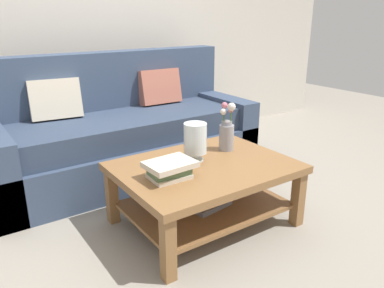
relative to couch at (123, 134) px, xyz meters
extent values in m
plane|color=gray|center=(0.11, -0.87, -0.36)|extent=(10.00, 10.00, 0.00)
cube|color=beige|center=(0.11, 0.78, 0.99)|extent=(6.40, 0.12, 2.70)
cube|color=#384760|center=(0.00, -0.07, -0.18)|extent=(2.30, 0.90, 0.36)
cube|color=#324057|center=(0.00, -0.10, 0.10)|extent=(2.06, 0.74, 0.20)
cube|color=#384760|center=(0.00, 0.28, 0.35)|extent=(2.30, 0.20, 0.70)
cube|color=#384760|center=(1.05, -0.07, -0.06)|extent=(0.20, 0.90, 0.60)
cube|color=beige|center=(-0.52, 0.14, 0.36)|extent=(0.42, 0.23, 0.34)
cube|color=#B26651|center=(0.46, 0.14, 0.36)|extent=(0.40, 0.19, 0.34)
cube|color=olive|center=(0.07, -1.12, 0.05)|extent=(1.14, 0.85, 0.05)
cube|color=olive|center=(-0.44, -1.50, -0.17)|extent=(0.07, 0.07, 0.39)
cube|color=olive|center=(0.58, -1.50, -0.17)|extent=(0.07, 0.07, 0.39)
cube|color=olive|center=(-0.44, -0.75, -0.17)|extent=(0.07, 0.07, 0.39)
cube|color=olive|center=(0.58, -0.75, -0.17)|extent=(0.07, 0.07, 0.39)
cube|color=olive|center=(0.07, -1.12, -0.22)|extent=(1.02, 0.73, 0.02)
cube|color=slate|center=(0.07, -1.17, -0.20)|extent=(0.31, 0.24, 0.03)
cube|color=tan|center=(0.07, -1.14, -0.17)|extent=(0.30, 0.24, 0.03)
cube|color=#993833|center=(0.07, -1.15, -0.13)|extent=(0.31, 0.25, 0.04)
cube|color=beige|center=(-0.24, -1.18, 0.09)|extent=(0.24, 0.19, 0.03)
cube|color=#51704C|center=(-0.24, -1.18, 0.12)|extent=(0.25, 0.17, 0.04)
cube|color=beige|center=(-0.23, -1.18, 0.16)|extent=(0.30, 0.23, 0.03)
cylinder|color=silver|center=(0.06, -1.03, 0.08)|extent=(0.11, 0.11, 0.02)
cylinder|color=silver|center=(0.06, -1.03, 0.11)|extent=(0.04, 0.04, 0.04)
cylinder|color=silver|center=(0.06, -1.03, 0.23)|extent=(0.15, 0.15, 0.20)
sphere|color=#3D6075|center=(0.03, -1.03, 0.18)|extent=(0.04, 0.04, 0.04)
sphere|color=#993833|center=(0.08, -1.02, 0.19)|extent=(0.05, 0.05, 0.05)
cylinder|color=gray|center=(0.37, -0.98, 0.17)|extent=(0.11, 0.11, 0.19)
cylinder|color=gray|center=(0.37, -0.98, 0.27)|extent=(0.07, 0.07, 0.03)
cylinder|color=#426638|center=(0.40, -0.98, 0.32)|extent=(0.01, 0.01, 0.07)
sphere|color=#C66B7A|center=(0.40, -0.98, 0.37)|extent=(0.04, 0.04, 0.04)
cylinder|color=#426638|center=(0.36, -0.95, 0.34)|extent=(0.01, 0.01, 0.10)
sphere|color=#C66B7A|center=(0.36, -0.95, 0.40)|extent=(0.05, 0.05, 0.05)
cylinder|color=#426638|center=(0.33, -0.98, 0.32)|extent=(0.01, 0.01, 0.06)
sphere|color=silver|center=(0.33, -0.98, 0.36)|extent=(0.04, 0.04, 0.04)
cylinder|color=#426638|center=(0.38, -1.02, 0.34)|extent=(0.01, 0.01, 0.09)
sphere|color=silver|center=(0.38, -1.02, 0.40)|extent=(0.06, 0.06, 0.06)
camera|label=1|loc=(-1.32, -2.99, 1.02)|focal=35.54mm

